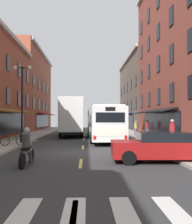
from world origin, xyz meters
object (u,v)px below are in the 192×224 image
Objects in this scene: transit_bus at (103,123)px; street_lamp_twin at (22,100)px; pedestrian_mid at (147,128)px; pedestrian_far at (136,128)px; sedan_mid at (162,147)px; bicycle_near at (13,140)px; box_truck at (71,117)px; pedestrian_rear at (137,127)px; pedestrian_near at (172,132)px; motorcycle_rider at (27,149)px; sedan_near at (76,127)px.

street_lamp_twin is (-6.57, -3.90, 1.84)m from transit_bus.
pedestrian_mid reaches higher than pedestrian_far.
bicycle_near is at bearing 144.30° from sedan_mid.
box_truck reaches higher than pedestrian_rear.
pedestrian_near is 10.64m from pedestrian_far.
pedestrian_mid is (8.96, 15.91, 0.30)m from motorcycle_rider.
sedan_mid is (5.22, -16.39, -1.40)m from box_truck.
sedan_mid is at bearing 92.40° from pedestrian_near.
street_lamp_twin reaches higher than transit_bus.
sedan_mid reaches higher than bicycle_near.
pedestrian_far is at bearing 64.57° from motorcycle_rider.
pedestrian_rear is (0.34, 14.08, -0.18)m from pedestrian_near.
pedestrian_near reaches higher than sedan_near.
sedan_mid is at bearing -80.68° from transit_bus.
pedestrian_mid is at bearing 37.79° from bicycle_near.
pedestrian_far is at bearing 35.63° from street_lamp_twin.
pedestrian_rear is (-0.32, 4.05, -0.07)m from pedestrian_mid.
sedan_mid is (5.17, -27.31, 0.00)m from sedan_near.
pedestrian_mid is (11.52, 8.93, 0.51)m from bicycle_near.
transit_bus is 7.74× the size of pedestrian_far.
transit_bus is 8.34m from pedestrian_rear.
street_lamp_twin is (-10.78, 3.22, 2.33)m from pedestrian_near.
sedan_mid is at bearing -35.70° from bicycle_near.
pedestrian_mid is 4.06m from pedestrian_rear.
transit_bus is 5.70m from pedestrian_mid.
bicycle_near is 3.64m from street_lamp_twin.
bicycle_near is at bearing -137.81° from transit_bus.
pedestrian_mid reaches higher than motorcycle_rider.
box_truck reaches higher than pedestrian_far.
box_truck is at bearing -30.95° from pedestrian_near.
bicycle_near is at bearing -57.26° from pedestrian_mid.
box_truck is 17.25m from sedan_mid.
street_lamp_twin is at bearing 135.75° from sedan_mid.
pedestrian_rear is (4.55, 6.95, -0.66)m from transit_bus.
pedestrian_near is (4.21, -7.12, -0.49)m from transit_bus.
bicycle_near is (-2.56, 6.98, -0.21)m from motorcycle_rider.
pedestrian_near reaches higher than pedestrian_mid.
motorcycle_rider is (-0.88, -17.14, -1.41)m from box_truck.
sedan_near is at bearing 80.59° from bicycle_near.
sedan_mid is 15.43m from pedestrian_mid.
motorcycle_rider is 1.13× the size of pedestrian_near.
transit_bus is 2.65× the size of sedan_mid.
transit_bus reaches higher than pedestrian_far.
pedestrian_mid is (4.87, 2.91, -0.59)m from transit_bus.
motorcycle_rider is 7.44m from bicycle_near.
sedan_mid is 2.97× the size of pedestrian_rear.
bicycle_near is 0.92× the size of pedestrian_near.
transit_bus is at bearing 99.32° from sedan_mid.
pedestrian_mid is at bearing 30.74° from street_lamp_twin.
sedan_near is (-3.16, 15.06, -0.89)m from transit_bus.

